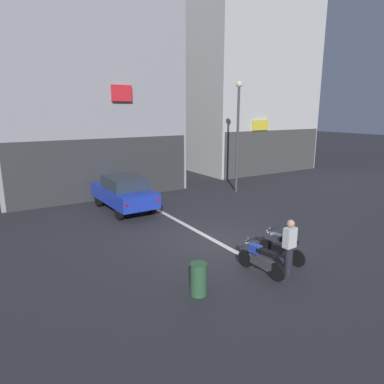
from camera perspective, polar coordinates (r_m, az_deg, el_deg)
ground_plane at (r=12.58m, az=3.95°, el=-8.14°), size 120.00×120.00×0.00m
lane_centre_line at (r=17.56m, az=-7.46°, el=-1.96°), size 0.20×18.00×0.01m
building_mid_block at (r=22.99m, az=-18.60°, el=16.33°), size 9.88×9.69×12.17m
building_far_right at (r=29.60m, az=8.76°, el=25.16°), size 9.38×7.62×21.54m
car_blue_crossing_near at (r=16.44m, az=-11.22°, el=0.01°), size 1.93×4.17×1.64m
street_lamp at (r=19.75m, az=7.59°, el=10.88°), size 0.36×0.36×6.16m
motorcycle_blue_row_leftmost at (r=10.26m, az=11.19°, el=-10.74°), size 0.55×1.66×0.98m
motorcycle_silver_row_left_mid at (r=11.25m, az=14.54°, el=-8.71°), size 0.55×1.66×0.98m
person_by_motorcycles at (r=10.16m, az=15.76°, el=-8.81°), size 0.37×0.24×1.67m
trash_bin at (r=9.03m, az=1.10°, el=-14.18°), size 0.44×0.44×0.85m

